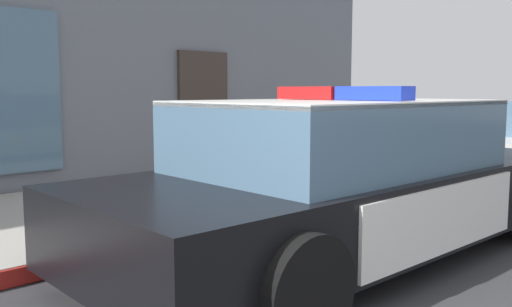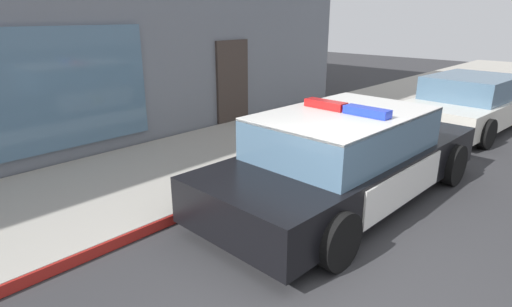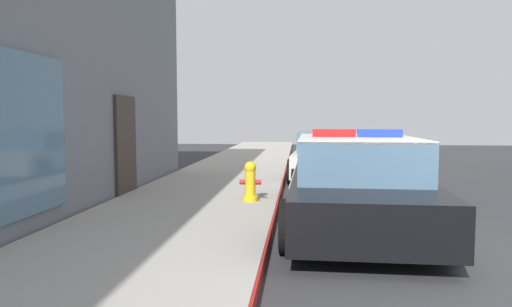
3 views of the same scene
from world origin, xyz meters
name	(u,v)px [view 2 (image 2 of 3)]	position (x,y,z in m)	size (l,w,h in m)	color
sidewalk	(105,191)	(0.00, 4.04, 0.07)	(48.00, 3.07, 0.15)	#A39E93
curb_red_paint	(164,223)	(0.00, 2.49, 0.08)	(28.80, 0.04, 0.14)	maroon
police_cruiser	(347,157)	(2.43, 1.24, 0.68)	(5.10, 2.19, 1.49)	black
fire_hydrant	(299,132)	(3.54, 2.98, 0.50)	(0.34, 0.39, 0.73)	gold
car_down_street	(469,103)	(8.06, 1.26, 0.63)	(4.35, 2.29, 1.29)	silver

